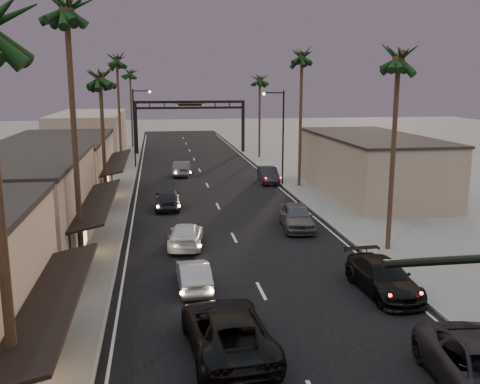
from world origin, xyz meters
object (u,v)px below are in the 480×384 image
object	(u,v)px
streetlight_right	(280,130)
palm_ld	(117,57)
streetlight_left	(136,122)
palm_ra	(399,51)
curbside_black	(383,277)
palm_far	(130,71)
palm_rc	(260,76)
oncoming_pickup	(227,330)
arch	(190,113)
palm_rb	(302,52)
oncoming_silver	(194,275)
palm_lb	(66,1)
palm_lc	(100,72)

from	to	relation	value
streetlight_right	palm_ld	bearing A→B (deg)	147.21
streetlight_left	palm_ra	world-z (taller)	palm_ra
curbside_black	palm_far	bearing A→B (deg)	100.41
palm_rc	oncoming_pickup	bearing A→B (deg)	-102.24
curbside_black	arch	bearing A→B (deg)	93.53
palm_rb	streetlight_right	bearing A→B (deg)	149.24
arch	palm_rb	bearing A→B (deg)	-71.70
palm_ra	oncoming_pickup	distance (m)	18.52
oncoming_silver	palm_lb	bearing A→B (deg)	-23.42
palm_rb	oncoming_silver	world-z (taller)	palm_rb
palm_ra	curbside_black	world-z (taller)	palm_ra
palm_lb	palm_lc	size ratio (longest dim) A/B	1.25
palm_rc	curbside_black	xyz separation A→B (m)	(-2.98, -46.10, -9.69)
palm_ra	palm_rb	distance (m)	20.02
streetlight_right	palm_rc	xyz separation A→B (m)	(1.68, 19.00, 5.14)
palm_lc	palm_rb	xyz separation A→B (m)	(17.20, 8.00, 1.95)
streetlight_right	oncoming_silver	size ratio (longest dim) A/B	2.18
palm_lc	palm_rc	size ratio (longest dim) A/B	1.00
arch	palm_lc	world-z (taller)	palm_lc
palm_lb	oncoming_pickup	bearing A→B (deg)	-53.83
palm_lb	curbside_black	xyz separation A→B (m)	(14.22, -4.10, -12.61)
palm_lc	oncoming_pickup	world-z (taller)	palm_lc
palm_rb	palm_far	size ratio (longest dim) A/B	1.08
oncoming_pickup	palm_rc	bearing A→B (deg)	-106.41
palm_far	palm_lc	bearing A→B (deg)	-90.41
curbside_black	oncoming_pickup	bearing A→B (deg)	-153.57
palm_lb	palm_rb	world-z (taller)	palm_lb
streetlight_right	palm_rb	distance (m)	7.35
palm_ld	palm_rb	xyz separation A→B (m)	(17.20, -11.00, 0.00)
palm_far	oncoming_silver	size ratio (longest dim) A/B	3.20
arch	palm_rb	xyz separation A→B (m)	(8.60, -26.00, 6.88)
palm_ld	oncoming_silver	bearing A→B (deg)	-81.19
palm_lb	curbside_black	distance (m)	19.44
streetlight_left	palm_ld	distance (m)	7.88
palm_ra	palm_rc	size ratio (longest dim) A/B	1.08
oncoming_pickup	oncoming_silver	bearing A→B (deg)	-87.13
streetlight_left	streetlight_right	bearing A→B (deg)	-43.21
arch	palm_ld	size ratio (longest dim) A/B	1.07
palm_ld	arch	bearing A→B (deg)	60.17
palm_rb	oncoming_pickup	world-z (taller)	palm_rb
palm_far	streetlight_right	bearing A→B (deg)	-65.24
palm_lc	palm_ra	bearing A→B (deg)	-34.90
palm_ra	palm_rc	xyz separation A→B (m)	(0.00, 40.00, -0.97)
arch	streetlight_left	world-z (taller)	streetlight_left
palm_lb	palm_ra	bearing A→B (deg)	6.63
palm_rc	streetlight_left	bearing A→B (deg)	-158.86
arch	palm_rc	world-z (taller)	palm_rc
palm_ld	curbside_black	distance (m)	41.40
arch	palm_lc	bearing A→B (deg)	-104.20
palm_lb	palm_lc	distance (m)	14.30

